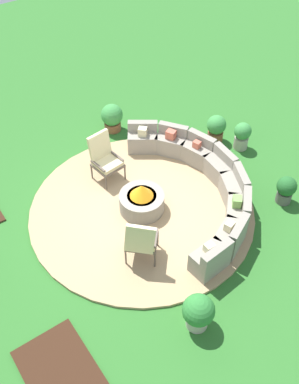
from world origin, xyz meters
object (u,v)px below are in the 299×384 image
object	(u,v)px
lounge_chair_front_right	(141,240)
potted_plant_0	(198,312)
potted_plant_5	(112,117)
curved_stone_bench	(203,183)
potted_plant_1	(216,128)
potted_plant_2	(242,135)
potted_plant_3	(286,189)
fire_pit	(142,200)
lounge_chair_front_left	(105,157)

from	to	relation	value
lounge_chair_front_right	potted_plant_0	distance (m)	1.70
potted_plant_0	potted_plant_5	bearing A→B (deg)	162.80
curved_stone_bench	potted_plant_1	world-z (taller)	curved_stone_bench
potted_plant_2	potted_plant_3	bearing A→B (deg)	-14.75
curved_stone_bench	potted_plant_0	bearing A→B (deg)	-41.39
fire_pit	potted_plant_2	bearing A→B (deg)	96.42
lounge_chair_front_right	potted_plant_3	size ratio (longest dim) A/B	1.63
potted_plant_0	lounge_chair_front_left	bearing A→B (deg)	171.26
potted_plant_2	lounge_chair_front_left	bearing A→B (deg)	-105.98
potted_plant_0	potted_plant_5	world-z (taller)	potted_plant_0
fire_pit	potted_plant_1	world-z (taller)	fire_pit
potted_plant_0	potted_plant_2	size ratio (longest dim) A/B	1.04
lounge_chair_front_left	potted_plant_1	world-z (taller)	lounge_chair_front_left
fire_pit	potted_plant_2	distance (m)	3.23
curved_stone_bench	lounge_chair_front_left	world-z (taller)	lounge_chair_front_left
lounge_chair_front_left	potted_plant_0	distance (m)	4.13
curved_stone_bench	potted_plant_3	xyz separation A→B (m)	(1.18, 1.32, 0.01)
potted_plant_0	potted_plant_3	distance (m)	3.65
potted_plant_5	curved_stone_bench	bearing A→B (deg)	7.02
lounge_chair_front_right	fire_pit	bearing A→B (deg)	97.20
curved_stone_bench	potted_plant_1	size ratio (longest dim) A/B	5.92
potted_plant_1	potted_plant_5	bearing A→B (deg)	-134.71
potted_plant_1	potted_plant_2	size ratio (longest dim) A/B	1.01
potted_plant_2	potted_plant_5	size ratio (longest dim) A/B	0.97
curved_stone_bench	potted_plant_5	world-z (taller)	curved_stone_bench
potted_plant_1	potted_plant_3	world-z (taller)	potted_plant_1
potted_plant_5	fire_pit	bearing A→B (deg)	-19.50
lounge_chair_front_left	potted_plant_5	xyz separation A→B (m)	(-1.50, 1.10, -0.24)
potted_plant_3	lounge_chair_front_right	bearing A→B (deg)	-97.68
lounge_chair_front_right	potted_plant_0	xyz separation A→B (m)	(1.69, 0.01, -0.21)
potted_plant_0	curved_stone_bench	bearing A→B (deg)	138.61
potted_plant_0	potted_plant_2	world-z (taller)	potted_plant_0
potted_plant_5	lounge_chair_front_right	bearing A→B (deg)	-24.08
potted_plant_2	fire_pit	bearing A→B (deg)	-83.58
potted_plant_0	fire_pit	bearing A→B (deg)	165.19
fire_pit	potted_plant_5	world-z (taller)	fire_pit
curved_stone_bench	potted_plant_0	size ratio (longest dim) A/B	5.75
lounge_chair_front_left	potted_plant_0	bearing A→B (deg)	74.15
potted_plant_3	potted_plant_5	distance (m)	4.67
potted_plant_1	potted_plant_2	xyz separation A→B (m)	(0.58, 0.33, 0.01)
curved_stone_bench	lounge_chair_front_left	xyz separation A→B (m)	(-1.67, -1.49, 0.28)
fire_pit	curved_stone_bench	size ratio (longest dim) A/B	0.22
lounge_chair_front_left	potted_plant_1	xyz separation A→B (m)	(0.37, 2.98, -0.25)
lounge_chair_front_left	potted_plant_2	world-z (taller)	lounge_chair_front_left
curved_stone_bench	potted_plant_2	xyz separation A→B (m)	(-0.72, 1.82, 0.04)
lounge_chair_front_right	potted_plant_2	size ratio (longest dim) A/B	1.52
lounge_chair_front_right	potted_plant_2	bearing A→B (deg)	61.76
fire_pit	potted_plant_1	distance (m)	3.03
fire_pit	potted_plant_0	size ratio (longest dim) A/B	1.29
fire_pit	lounge_chair_front_left	bearing A→B (deg)	-175.43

